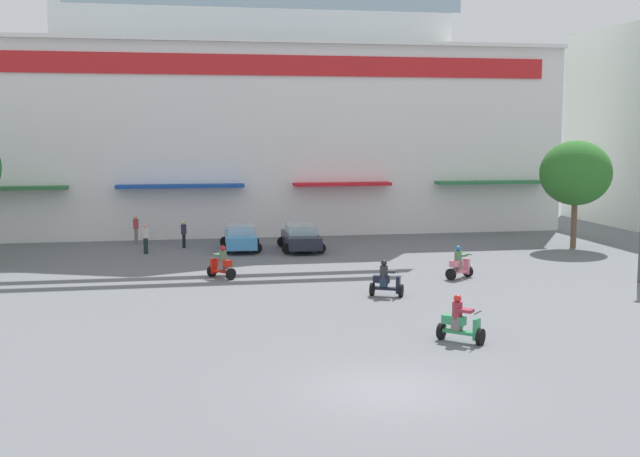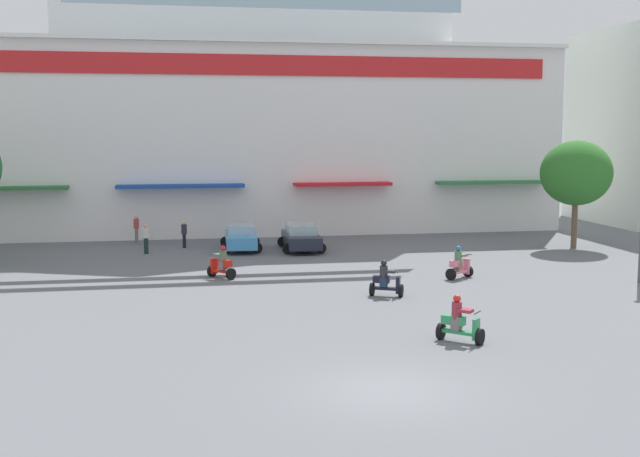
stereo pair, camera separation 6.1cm
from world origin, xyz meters
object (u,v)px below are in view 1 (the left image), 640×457
at_px(scooter_rider_4, 222,264).
at_px(pedestrian_0, 184,232).
at_px(scooter_rider_0, 460,323).
at_px(pedestrian_1, 146,237).
at_px(plaza_tree_1, 576,173).
at_px(scooter_rider_3, 386,281).
at_px(parked_car_1, 301,237).
at_px(scooter_rider_1, 459,265).
at_px(pedestrian_2, 136,227).
at_px(parked_car_0, 240,237).

xyz_separation_m(scooter_rider_4, pedestrian_0, (-1.57, 9.79, 0.27)).
bearing_deg(scooter_rider_0, pedestrian_1, 117.11).
relative_size(plaza_tree_1, scooter_rider_3, 4.12).
bearing_deg(scooter_rider_4, parked_car_1, 57.93).
bearing_deg(scooter_rider_1, scooter_rider_0, -110.04).
bearing_deg(scooter_rider_4, pedestrian_0, 99.13).
bearing_deg(pedestrian_0, scooter_rider_0, -69.33).
bearing_deg(pedestrian_2, scooter_rider_4, -70.04).
height_order(scooter_rider_0, pedestrian_2, pedestrian_2).
distance_m(plaza_tree_1, parked_car_1, 15.94).
height_order(parked_car_1, scooter_rider_3, scooter_rider_3).
relative_size(pedestrian_0, pedestrian_2, 0.91).
bearing_deg(pedestrian_0, plaza_tree_1, -10.03).
height_order(parked_car_0, pedestrian_1, pedestrian_1).
relative_size(scooter_rider_3, pedestrian_0, 0.95).
height_order(parked_car_0, parked_car_1, parked_car_1).
bearing_deg(pedestrian_1, parked_car_0, 4.55).
bearing_deg(scooter_rider_3, scooter_rider_4, 140.67).
distance_m(scooter_rider_1, scooter_rider_3, 5.30).
bearing_deg(scooter_rider_4, parked_car_0, 79.70).
relative_size(parked_car_1, pedestrian_2, 2.61).
bearing_deg(pedestrian_2, parked_car_1, -24.44).
distance_m(scooter_rider_1, scooter_rider_4, 10.74).
distance_m(parked_car_0, scooter_rider_1, 13.76).
xyz_separation_m(plaza_tree_1, pedestrian_2, (-24.60, 5.97, -3.25)).
bearing_deg(scooter_rider_4, scooter_rider_3, -39.33).
height_order(parked_car_1, scooter_rider_0, scooter_rider_0).
distance_m(scooter_rider_4, pedestrian_0, 9.92).
relative_size(plaza_tree_1, pedestrian_2, 3.56).
xyz_separation_m(parked_car_1, pedestrian_2, (-9.16, 4.16, 0.26)).
relative_size(parked_car_0, scooter_rider_3, 2.94).
distance_m(scooter_rider_1, pedestrian_1, 17.34).
distance_m(parked_car_0, scooter_rider_4, 8.53).
bearing_deg(parked_car_0, scooter_rider_4, -100.30).
height_order(pedestrian_1, pedestrian_2, pedestrian_2).
bearing_deg(pedestrian_0, scooter_rider_4, -80.87).
relative_size(scooter_rider_0, pedestrian_0, 0.97).
xyz_separation_m(scooter_rider_1, pedestrian_2, (-14.87, 13.89, 0.37)).
bearing_deg(plaza_tree_1, scooter_rider_4, -163.73).
relative_size(parked_car_1, scooter_rider_3, 3.02).
relative_size(scooter_rider_1, scooter_rider_4, 1.00).
xyz_separation_m(scooter_rider_0, pedestrian_2, (-11.09, 24.23, 0.38)).
xyz_separation_m(plaza_tree_1, pedestrian_1, (-23.91, 2.06, -3.33)).
bearing_deg(scooter_rider_1, pedestrian_0, 135.81).
bearing_deg(parked_car_1, scooter_rider_3, -83.57).
xyz_separation_m(parked_car_0, scooter_rider_4, (-1.52, -8.39, -0.10)).
xyz_separation_m(scooter_rider_1, scooter_rider_4, (-10.55, 2.00, 0.00)).
height_order(plaza_tree_1, scooter_rider_3, plaza_tree_1).
xyz_separation_m(parked_car_0, parked_car_1, (3.32, -0.66, 0.01)).
bearing_deg(pedestrian_2, scooter_rider_3, -58.10).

